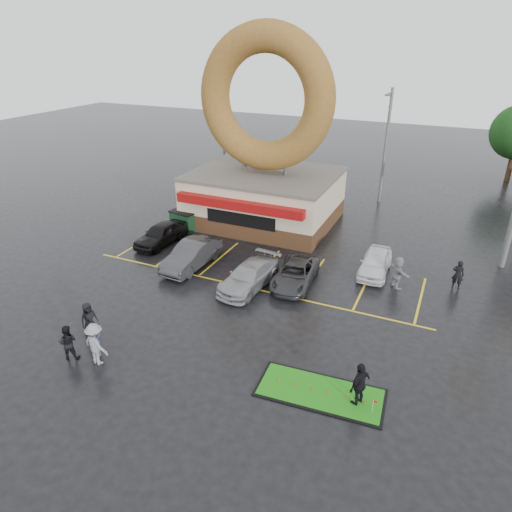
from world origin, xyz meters
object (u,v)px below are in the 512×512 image
at_px(car_white, 375,262).
at_px(putting_green, 320,392).
at_px(streetlight_left, 223,132).
at_px(dumpster, 185,221).
at_px(person_cameraman, 360,384).
at_px(car_dgrey, 192,255).
at_px(car_black, 161,234).
at_px(person_blue, 94,340).
at_px(car_grey, 295,274).
at_px(donut_shop, 265,162).
at_px(car_silver, 249,276).
at_px(streetlight_mid, 386,144).

distance_m(car_white, putting_green, 10.92).
height_order(streetlight_left, dumpster, streetlight_left).
bearing_deg(person_cameraman, putting_green, -64.12).
xyz_separation_m(car_dgrey, person_cameraman, (11.67, -7.19, 0.18)).
bearing_deg(car_black, car_white, 12.15).
distance_m(person_blue, person_cameraman, 11.17).
height_order(car_black, car_dgrey, car_dgrey).
distance_m(car_black, car_white, 13.84).
relative_size(car_black, car_grey, 0.95).
xyz_separation_m(donut_shop, car_silver, (3.19, -9.47, -3.79)).
bearing_deg(streetlight_mid, putting_green, -84.61).
relative_size(car_grey, dumpster, 2.44).
height_order(car_grey, dumpster, dumpster).
relative_size(car_black, car_silver, 0.90).
relative_size(car_dgrey, car_grey, 1.05).
bearing_deg(person_cameraman, dumpster, -103.73).
distance_m(car_grey, person_blue, 11.11).
bearing_deg(car_white, person_blue, -128.56).
distance_m(car_silver, dumpster, 9.53).
bearing_deg(streetlight_mid, car_black, -128.34).
xyz_separation_m(car_silver, car_grey, (2.17, 1.39, -0.06)).
height_order(car_black, dumpster, car_black).
relative_size(car_dgrey, dumpster, 2.57).
bearing_deg(donut_shop, dumpster, -139.41).
distance_m(person_cameraman, dumpster, 19.35).
relative_size(donut_shop, person_cameraman, 7.20).
relative_size(streetlight_left, dumpster, 5.00).
bearing_deg(car_white, putting_green, -91.23).
relative_size(car_white, putting_green, 0.78).
relative_size(streetlight_left, car_black, 2.15).
xyz_separation_m(donut_shop, car_white, (9.18, -4.98, -3.79)).
distance_m(car_white, person_cameraman, 10.97).
xyz_separation_m(person_blue, dumpster, (-4.17, 13.76, -0.15)).
xyz_separation_m(streetlight_mid, person_blue, (-7.33, -25.56, -3.98)).
xyz_separation_m(car_white, person_blue, (-9.51, -12.64, 0.13)).
height_order(streetlight_left, person_blue, streetlight_left).
bearing_deg(streetlight_left, donut_shop, -44.78).
distance_m(streetlight_mid, car_silver, 18.30).
relative_size(donut_shop, streetlight_left, 1.50).
bearing_deg(person_blue, putting_green, -26.85).
relative_size(car_white, person_cameraman, 2.12).
height_order(streetlight_mid, car_white, streetlight_mid).
relative_size(person_cameraman, dumpster, 1.04).
relative_size(streetlight_mid, person_cameraman, 4.80).
bearing_deg(car_silver, dumpster, 150.29).
bearing_deg(dumpster, person_cameraman, -27.65).
xyz_separation_m(streetlight_mid, car_grey, (-1.63, -16.03, -4.17)).
height_order(streetlight_left, streetlight_mid, same).
height_order(streetlight_mid, person_cameraman, streetlight_mid).
height_order(car_white, putting_green, car_white).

